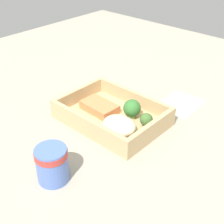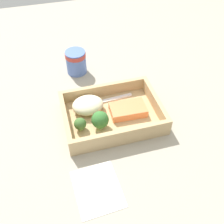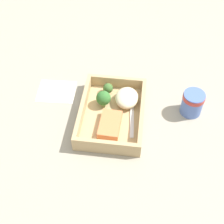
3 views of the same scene
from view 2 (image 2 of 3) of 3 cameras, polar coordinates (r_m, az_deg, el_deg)
ground_plane at (r=73.52cm, az=0.00°, el=-2.00°), size 160.00×160.00×2.00cm
takeout_tray at (r=72.34cm, az=0.00°, el=-1.15°), size 26.28×19.01×1.20cm
tray_rim at (r=70.49cm, az=0.00°, el=0.25°), size 26.28×19.01×3.89cm
salmon_fillet at (r=71.74cm, az=3.61°, el=0.24°), size 9.97×6.35×2.28cm
mashed_potatoes at (r=72.32cm, az=-5.29°, el=1.51°), size 8.66×7.15×3.95cm
broccoli_floret_1 at (r=67.68cm, az=-6.95°, el=-2.62°), size 3.21×3.21×3.70cm
broccoli_floret_2 at (r=67.13cm, az=-2.60°, el=-1.75°), size 4.53×4.53×5.17cm
fork at (r=75.64cm, az=-2.06°, el=2.31°), size 15.88×2.75×0.44cm
paper_cup at (r=86.92cm, az=-7.84°, el=10.96°), size 6.61×6.61×7.68cm
receipt_slip at (r=60.52cm, az=-3.17°, el=-16.33°), size 10.55×12.60×0.24cm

